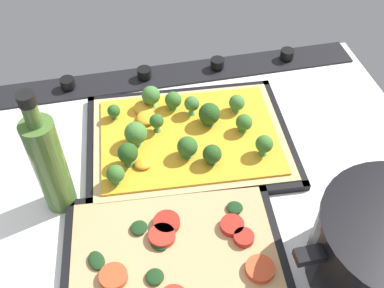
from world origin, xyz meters
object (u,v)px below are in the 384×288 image
Objects in this scene: broccoli_pizza at (185,134)px; oil_bottle at (49,163)px; baking_tray_back at (176,268)px; baking_tray_front at (189,141)px; veggie_pizza_back at (176,263)px.

oil_bottle reaches higher than broccoli_pizza.
baking_tray_front is at bearing -106.28° from baking_tray_back.
veggie_pizza_back is at bearing 74.00° from baking_tray_front.
broccoli_pizza is at bearing -158.43° from oil_bottle.
baking_tray_front is 1.21× the size of veggie_pizza_back.
baking_tray_back is at bearing 46.69° from veggie_pizza_back.
oil_bottle is at bearing 21.57° from broccoli_pizza.
broccoli_pizza is at bearing -104.68° from baking_tray_back.
oil_bottle is at bearing 20.57° from baking_tray_front.
baking_tray_back is at bearing 135.37° from oil_bottle.
veggie_pizza_back reaches higher than baking_tray_front.
baking_tray_front is 1.68× the size of oil_bottle.
broccoli_pizza reaches higher than baking_tray_back.
oil_bottle is at bearing -44.63° from baking_tray_back.
baking_tray_back is at bearing 73.72° from baking_tray_front.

